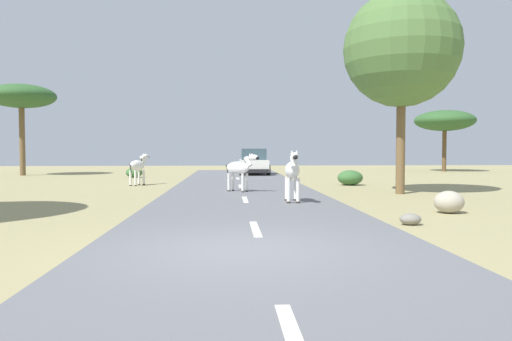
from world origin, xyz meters
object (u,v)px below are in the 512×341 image
Objects in this scene: zebra_0 at (293,171)px; tree_2 at (21,97)px; bush_0 at (350,178)px; rock_4 at (449,202)px; tree_1 at (402,49)px; tree_0 at (445,121)px; rock_3 at (410,219)px; zebra_2 at (138,166)px; bush_1 at (134,173)px; car_0 at (253,162)px; zebra_1 at (240,168)px.

tree_2 is (-15.72, 18.08, 4.18)m from zebra_0.
bush_0 is (19.56, -10.21, -4.85)m from tree_2.
rock_4 is (19.61, -20.60, -4.92)m from tree_2.
tree_1 is at bearing -80.66° from bush_0.
tree_0 is at bearing 8.10° from tree_2.
rock_3 is (-2.53, -7.67, -5.41)m from tree_1.
zebra_2 is 12.96m from tree_1.
zebra_0 reaches higher than bush_1.
tree_0 is 3.99× the size of bush_0.
car_0 is at bearing 96.06° from rock_3.
zebra_2 reaches higher than bush_0.
rock_4 is at bearing 101.19° from car_0.
zebra_2 is 10.21m from bush_0.
bush_1 is (-22.95, -7.33, -3.70)m from tree_0.
zebra_2 reaches higher than rock_3.
tree_0 reaches higher than zebra_2.
bush_1 is (7.90, -2.94, -4.91)m from tree_2.
tree_2 reaches higher than bush_1.
tree_2 is at bearing 133.59° from rock_4.
tree_0 is 27.65m from rock_4.
zebra_2 is 1.97× the size of rock_4.
tree_1 is 9.72m from rock_3.
tree_2 is 5.97× the size of bush_1.
rock_3 is at bearing 62.24° from zebra_1.
rock_4 is at bearing -56.46° from bush_1.
bush_0 is at bearing 20.42° from zebra_2.
bush_1 is at bearing 125.70° from zebra_2.
tree_1 reaches higher than zebra_0.
zebra_1 is at bearing -19.40° from zebra_2.
tree_2 is (-9.39, 9.70, 4.29)m from zebra_2.
car_0 is 8.96× the size of rock_3.
tree_0 is 9.98× the size of rock_3.
tree_2 is at bearing 152.44° from bush_0.
tree_1 is (-10.52, -19.27, 1.53)m from tree_0.
zebra_0 is 10.50m from zebra_2.
car_0 is 0.90× the size of tree_0.
zebra_1 is 12.80m from bush_1.
tree_2 is at bearing 128.30° from rock_3.
tree_1 reaches higher than rock_3.
zebra_0 is at bearing -123.96° from tree_0.
tree_2 is at bearing -1.04° from car_0.
car_0 is 22.51m from rock_3.
tree_1 is at bearing -2.03° from zebra_2.
car_0 is 5.49× the size of rock_4.
bush_1 is (-11.66, 7.27, -0.06)m from bush_0.
tree_1 is (10.95, -5.18, 4.61)m from zebra_2.
tree_1 reaches higher than zebra_1.
tree_0 is at bearing -163.85° from car_0.
rock_4 is at bearing -23.54° from zebra_2.
tree_2 is 29.18m from rock_3.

